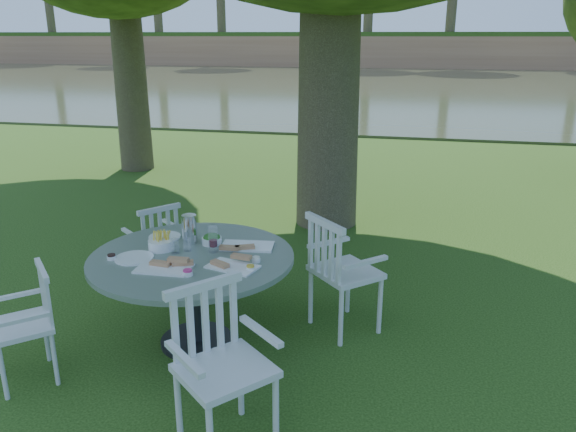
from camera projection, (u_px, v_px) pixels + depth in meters
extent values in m
plane|color=#18380B|center=(283.00, 316.00, 4.87)|extent=(140.00, 140.00, 0.00)
cylinder|color=black|center=(197.00, 340.00, 4.44)|extent=(0.56, 0.56, 0.04)
cylinder|color=black|center=(194.00, 300.00, 4.33)|extent=(0.12, 0.12, 0.67)
cylinder|color=#5F6D5B|center=(192.00, 258.00, 4.23)|extent=(1.54, 1.54, 0.04)
cylinder|color=silver|center=(380.00, 306.00, 4.52)|extent=(0.04, 0.04, 0.48)
cylinder|color=silver|center=(348.00, 286.00, 4.87)|extent=(0.04, 0.04, 0.48)
cylinder|color=silver|center=(341.00, 318.00, 4.33)|extent=(0.04, 0.04, 0.48)
cylinder|color=silver|center=(311.00, 297.00, 4.69)|extent=(0.04, 0.04, 0.48)
cube|color=silver|center=(346.00, 272.00, 4.52)|extent=(0.67, 0.67, 0.04)
cube|color=silver|center=(324.00, 251.00, 4.35)|extent=(0.37, 0.39, 0.49)
cylinder|color=silver|center=(164.00, 256.00, 5.64)|extent=(0.03, 0.03, 0.41)
cylinder|color=silver|center=(129.00, 265.00, 5.42)|extent=(0.03, 0.03, 0.41)
cylinder|color=silver|center=(180.00, 266.00, 5.40)|extent=(0.03, 0.03, 0.41)
cylinder|color=silver|center=(145.00, 276.00, 5.18)|extent=(0.03, 0.03, 0.41)
cube|color=silver|center=(153.00, 244.00, 5.34)|extent=(0.56, 0.57, 0.04)
cube|color=silver|center=(161.00, 229.00, 5.14)|extent=(0.29, 0.36, 0.42)
cylinder|color=silver|center=(3.00, 373.00, 3.70)|extent=(0.03, 0.03, 0.40)
cylinder|color=silver|center=(46.00, 336.00, 4.15)|extent=(0.03, 0.03, 0.40)
cylinder|color=silver|center=(55.00, 359.00, 3.86)|extent=(0.03, 0.03, 0.40)
cube|color=silver|center=(21.00, 326.00, 3.85)|extent=(0.55, 0.56, 0.04)
cube|color=silver|center=(45.00, 295.00, 3.88)|extent=(0.31, 0.32, 0.41)
cylinder|color=silver|center=(276.00, 413.00, 3.25)|extent=(0.04, 0.04, 0.48)
cylinder|color=silver|center=(179.00, 407.00, 3.30)|extent=(0.04, 0.04, 0.48)
cylinder|color=silver|center=(241.00, 381.00, 3.54)|extent=(0.04, 0.04, 0.48)
cube|color=silver|center=(225.00, 371.00, 3.19)|extent=(0.66, 0.67, 0.04)
cube|color=silver|center=(205.00, 321.00, 3.29)|extent=(0.36, 0.40, 0.49)
cube|color=white|center=(164.00, 268.00, 3.96)|extent=(0.39, 0.24, 0.01)
cube|color=white|center=(233.00, 267.00, 3.99)|extent=(0.40, 0.29, 0.01)
cube|color=white|center=(248.00, 246.00, 4.38)|extent=(0.43, 0.27, 0.02)
cylinder|color=white|center=(134.00, 258.00, 4.15)|extent=(0.29, 0.29, 0.01)
cylinder|color=white|center=(165.00, 237.00, 4.58)|extent=(0.26, 0.26, 0.01)
cylinder|color=white|center=(161.00, 245.00, 4.32)|extent=(0.20, 0.20, 0.08)
cylinder|color=white|center=(212.00, 241.00, 4.44)|extent=(0.16, 0.16, 0.05)
cylinder|color=silver|center=(190.00, 229.00, 4.43)|extent=(0.12, 0.12, 0.23)
cylinder|color=white|center=(213.00, 239.00, 4.25)|extent=(0.07, 0.07, 0.20)
cylinder|color=white|center=(187.00, 245.00, 4.29)|extent=(0.06, 0.06, 0.10)
cylinder|color=white|center=(175.00, 246.00, 4.24)|extent=(0.07, 0.07, 0.11)
cylinder|color=white|center=(188.00, 273.00, 3.86)|extent=(0.07, 0.07, 0.03)
cylinder|color=white|center=(250.00, 269.00, 3.94)|extent=(0.07, 0.07, 0.03)
cylinder|color=white|center=(256.00, 260.00, 4.09)|extent=(0.07, 0.07, 0.03)
cylinder|color=white|center=(112.00, 258.00, 4.13)|extent=(0.07, 0.07, 0.03)
cube|color=#353D24|center=(395.00, 87.00, 26.21)|extent=(100.00, 28.00, 0.12)
cube|color=#9C6849|center=(405.00, 52.00, 40.26)|extent=(100.00, 3.00, 2.20)
cube|color=#18380B|center=(408.00, 34.00, 46.84)|extent=(100.00, 18.00, 0.30)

